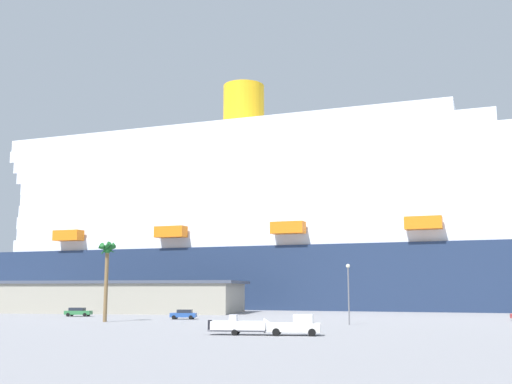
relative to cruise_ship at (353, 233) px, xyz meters
name	(u,v)px	position (x,y,z in m)	size (l,w,h in m)	color
ground_plane	(276,315)	(-10.97, -39.72, -19.15)	(600.00, 600.00, 0.00)	gray
cruise_ship	(353,233)	(0.00, 0.00, 0.00)	(264.14, 53.97, 67.20)	#1E2D4C
terminal_building	(104,297)	(-49.58, -36.64, -15.81)	(61.63, 25.01, 6.63)	gray
pickup_truck	(296,326)	(3.79, -93.09, -18.10)	(5.81, 2.83, 2.20)	white
small_boat_on_trailer	(244,326)	(-1.72, -93.78, -18.18)	(8.21, 2.58, 2.15)	#595960
palm_tree	(107,260)	(-29.79, -72.54, -9.78)	(3.12, 2.85, 12.07)	brown
street_lamp	(348,285)	(6.86, -71.50, -13.74)	(0.56, 0.56, 8.35)	slate
parked_car_green_wagon	(78,312)	(-44.15, -56.07, -18.31)	(4.99, 2.57, 1.58)	#2D723F
parked_car_blue_suv	(184,314)	(-21.45, -61.47, -18.31)	(4.51, 2.73, 1.58)	#264C99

